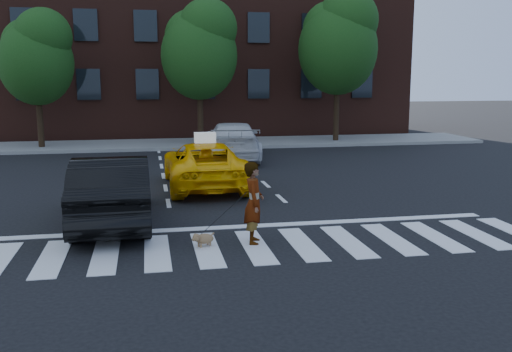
# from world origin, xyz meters

# --- Properties ---
(ground) EXTENTS (120.00, 120.00, 0.00)m
(ground) POSITION_xyz_m (0.00, 0.00, 0.00)
(ground) COLOR black
(ground) RESTS_ON ground
(crosswalk) EXTENTS (13.00, 2.40, 0.01)m
(crosswalk) POSITION_xyz_m (0.00, 0.00, 0.01)
(crosswalk) COLOR silver
(crosswalk) RESTS_ON ground
(stop_line) EXTENTS (12.00, 0.30, 0.01)m
(stop_line) POSITION_xyz_m (0.00, 1.60, 0.01)
(stop_line) COLOR silver
(stop_line) RESTS_ON ground
(sidewalk_far) EXTENTS (30.00, 4.00, 0.15)m
(sidewalk_far) POSITION_xyz_m (0.00, 17.50, 0.07)
(sidewalk_far) COLOR slate
(sidewalk_far) RESTS_ON ground
(building) EXTENTS (26.00, 10.00, 12.00)m
(building) POSITION_xyz_m (0.00, 25.00, 6.00)
(building) COLOR #432018
(building) RESTS_ON ground
(tree_left) EXTENTS (3.39, 3.38, 6.50)m
(tree_left) POSITION_xyz_m (-6.97, 17.00, 4.44)
(tree_left) COLOR black
(tree_left) RESTS_ON ground
(tree_mid) EXTENTS (3.69, 3.69, 7.10)m
(tree_mid) POSITION_xyz_m (0.53, 17.00, 4.85)
(tree_mid) COLOR black
(tree_mid) RESTS_ON ground
(tree_right) EXTENTS (4.00, 4.00, 7.70)m
(tree_right) POSITION_xyz_m (7.53, 17.00, 5.26)
(tree_right) COLOR black
(tree_right) RESTS_ON ground
(taxi) EXTENTS (2.42, 5.15, 1.42)m
(taxi) POSITION_xyz_m (-0.36, 6.58, 0.71)
(taxi) COLOR #FFB805
(taxi) RESTS_ON ground
(black_sedan) EXTENTS (1.84, 4.96, 1.62)m
(black_sedan) POSITION_xyz_m (-2.99, 2.50, 0.81)
(black_sedan) COLOR black
(black_sedan) RESTS_ON ground
(white_suv) EXTENTS (2.75, 5.55, 1.55)m
(white_suv) POSITION_xyz_m (1.40, 12.32, 0.78)
(white_suv) COLOR silver
(white_suv) RESTS_ON ground
(woman) EXTENTS (0.53, 0.70, 1.73)m
(woman) POSITION_xyz_m (0.02, 0.28, 0.87)
(woman) COLOR #999999
(woman) RESTS_ON ground
(dog) EXTENTS (0.51, 0.36, 0.30)m
(dog) POSITION_xyz_m (-1.07, 0.19, 0.18)
(dog) COLOR #9B824F
(dog) RESTS_ON ground
(taxi_sign) EXTENTS (0.65, 0.29, 0.32)m
(taxi_sign) POSITION_xyz_m (-0.36, 6.38, 1.58)
(taxi_sign) COLOR white
(taxi_sign) RESTS_ON taxi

